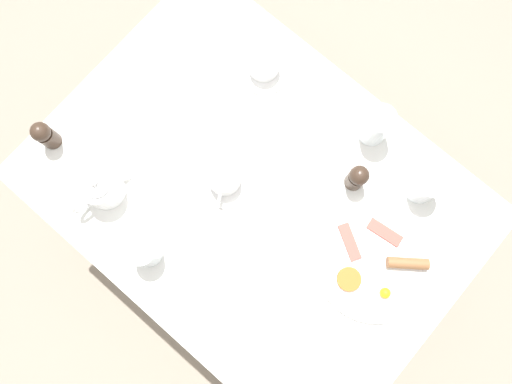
# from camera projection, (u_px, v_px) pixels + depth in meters

# --- Properties ---
(ground_plane) EXTENTS (8.00, 8.00, 0.00)m
(ground_plane) POSITION_uv_depth(u_px,v_px,m) (256.00, 223.00, 2.03)
(ground_plane) COLOR gray
(table) EXTENTS (0.84, 1.15, 0.70)m
(table) POSITION_uv_depth(u_px,v_px,m) (256.00, 198.00, 1.40)
(table) COLOR white
(table) RESTS_ON ground_plane
(breakfast_plate) EXTENTS (0.31, 0.31, 0.04)m
(breakfast_plate) POSITION_uv_depth(u_px,v_px,m) (376.00, 263.00, 1.29)
(breakfast_plate) COLOR white
(breakfast_plate) RESTS_ON table
(teapot_near) EXTENTS (0.19, 0.10, 0.12)m
(teapot_near) POSITION_uv_depth(u_px,v_px,m) (101.00, 188.00, 1.29)
(teapot_near) COLOR white
(teapot_near) RESTS_ON table
(teacup_with_saucer_left) EXTENTS (0.15, 0.15, 0.07)m
(teacup_with_saucer_left) POSITION_uv_depth(u_px,v_px,m) (225.00, 179.00, 1.31)
(teacup_with_saucer_left) COLOR white
(teacup_with_saucer_left) RESTS_ON table
(teacup_with_saucer_right) EXTENTS (0.15, 0.15, 0.07)m
(teacup_with_saucer_right) POSITION_uv_depth(u_px,v_px,m) (264.00, 65.00, 1.37)
(teacup_with_saucer_right) COLOR white
(teacup_with_saucer_right) RESTS_ON table
(water_glass_tall) EXTENTS (0.08, 0.08, 0.11)m
(water_glass_tall) POSITION_uv_depth(u_px,v_px,m) (145.00, 251.00, 1.26)
(water_glass_tall) COLOR white
(water_glass_tall) RESTS_ON table
(water_glass_short) EXTENTS (0.08, 0.08, 0.13)m
(water_glass_short) POSITION_uv_depth(u_px,v_px,m) (376.00, 126.00, 1.30)
(water_glass_short) COLOR white
(water_glass_short) RESTS_ON table
(wine_glass_spare) EXTENTS (0.08, 0.08, 0.11)m
(wine_glass_spare) POSITION_uv_depth(u_px,v_px,m) (425.00, 186.00, 1.29)
(wine_glass_spare) COLOR white
(wine_glass_spare) RESTS_ON table
(pepper_grinder) EXTENTS (0.05, 0.05, 0.11)m
(pepper_grinder) POSITION_uv_depth(u_px,v_px,m) (357.00, 178.00, 1.29)
(pepper_grinder) COLOR #38281E
(pepper_grinder) RESTS_ON table
(salt_grinder) EXTENTS (0.05, 0.05, 0.11)m
(salt_grinder) POSITION_uv_depth(u_px,v_px,m) (45.00, 135.00, 1.31)
(salt_grinder) COLOR #38281E
(salt_grinder) RESTS_ON table
(fork_by_plate) EXTENTS (0.18, 0.05, 0.00)m
(fork_by_plate) POSITION_uv_depth(u_px,v_px,m) (161.00, 65.00, 1.40)
(fork_by_plate) COLOR silver
(fork_by_plate) RESTS_ON table
(knife_by_plate) EXTENTS (0.19, 0.14, 0.00)m
(knife_by_plate) POSITION_uv_depth(u_px,v_px,m) (310.00, 140.00, 1.36)
(knife_by_plate) COLOR silver
(knife_by_plate) RESTS_ON table
(spoon_for_tea) EXTENTS (0.02, 0.16, 0.00)m
(spoon_for_tea) POSITION_uv_depth(u_px,v_px,m) (187.00, 291.00, 1.29)
(spoon_for_tea) COLOR silver
(spoon_for_tea) RESTS_ON table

